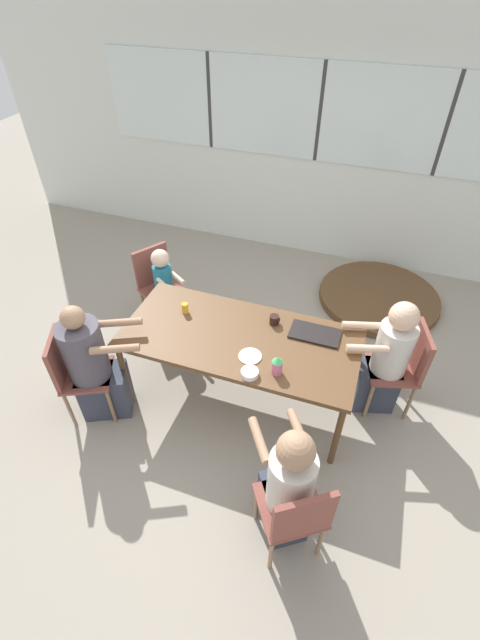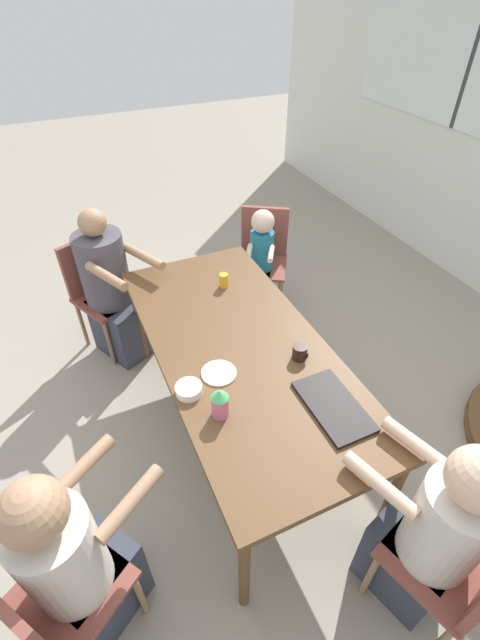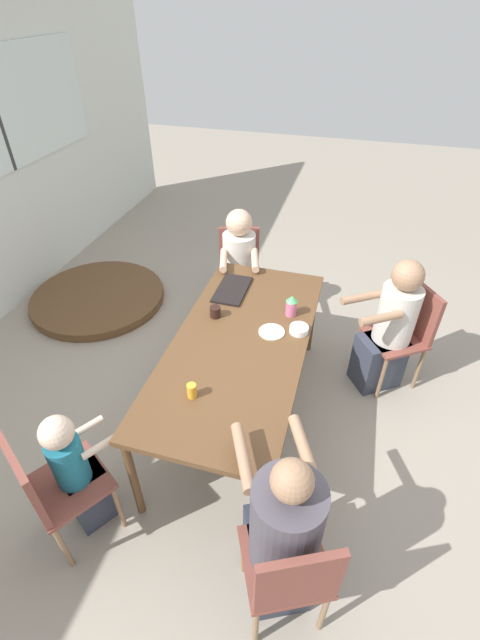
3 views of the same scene
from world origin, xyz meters
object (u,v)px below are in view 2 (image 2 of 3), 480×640
object	(u,v)px
coffee_mug	(300,352)
person_man_teal_shirt	(79,565)
chair_for_toddler	(263,252)
person_toddler	(261,268)
juice_glass	(224,280)
chair_for_woman_green_shirt	(466,570)
sippy_cup	(220,403)
bowl_white_shallow	(189,390)
person_woman_green_shirt	(429,537)
person_man_blue_shirt	(112,294)
chair_for_man_blue_shirt	(98,285)
chair_for_man_teal_shirt	(45,606)

from	to	relation	value
coffee_mug	person_man_teal_shirt	bearing A→B (deg)	-69.94
chair_for_toddler	person_toddler	xyz separation A→B (m)	(0.13, -0.08, -0.06)
juice_glass	person_toddler	bearing A→B (deg)	133.20
chair_for_woman_green_shirt	sippy_cup	xyz separation A→B (m)	(-0.93, -0.66, 0.31)
bowl_white_shallow	person_woman_green_shirt	bearing A→B (deg)	36.22
person_man_blue_shirt	person_toddler	size ratio (longest dim) A/B	1.22
chair_for_man_blue_shirt	person_man_blue_shirt	xyz separation A→B (m)	(0.15, 0.07, -0.00)
chair_for_woman_green_shirt	chair_for_toddler	size ratio (longest dim) A/B	1.00
person_woman_green_shirt	person_toddler	world-z (taller)	person_woman_green_shirt
chair_for_woman_green_shirt	sippy_cup	world-z (taller)	sippy_cup
chair_for_toddler	person_man_blue_shirt	distance (m)	1.25
chair_for_man_teal_shirt	person_woman_green_shirt	world-z (taller)	person_woman_green_shirt
chair_for_woman_green_shirt	bowl_white_shallow	distance (m)	1.37
chair_for_woman_green_shirt	chair_for_man_teal_shirt	size ratio (longest dim) A/B	1.00
chair_for_toddler	person_man_teal_shirt	distance (m)	2.53
sippy_cup	chair_for_toddler	bearing A→B (deg)	146.96
chair_for_man_blue_shirt	person_man_teal_shirt	xyz separation A→B (m)	(1.91, -0.41, 0.00)
chair_for_man_teal_shirt	coffee_mug	xyz separation A→B (m)	(-0.55, 1.39, 0.27)
person_woman_green_shirt	bowl_white_shallow	bearing A→B (deg)	109.97
chair_for_woman_green_shirt	person_man_blue_shirt	bearing A→B (deg)	94.33
person_man_teal_shirt	coffee_mug	bearing A→B (deg)	76.19
person_man_teal_shirt	juice_glass	world-z (taller)	person_man_teal_shirt
person_woman_green_shirt	person_man_teal_shirt	xyz separation A→B (m)	(-0.49, -1.34, -0.00)
chair_for_man_teal_shirt	chair_for_man_blue_shirt	bearing A→B (deg)	130.82
chair_for_toddler	person_man_teal_shirt	xyz separation A→B (m)	(1.84, -1.74, 0.00)
chair_for_man_blue_shirt	person_toddler	xyz separation A→B (m)	(0.21, 1.24, -0.06)
chair_for_toddler	coffee_mug	distance (m)	1.49
chair_for_man_teal_shirt	chair_for_toddler	xyz separation A→B (m)	(-1.93, 1.87, 0.00)
person_toddler	person_woman_green_shirt	bearing A→B (deg)	114.13
chair_for_woman_green_shirt	chair_for_man_teal_shirt	world-z (taller)	same
person_man_teal_shirt	person_toddler	size ratio (longest dim) A/B	1.20
chair_for_man_blue_shirt	chair_for_man_teal_shirt	bearing A→B (deg)	49.18
chair_for_man_teal_shirt	person_man_teal_shirt	distance (m)	0.16
chair_for_toddler	person_woman_green_shirt	xyz separation A→B (m)	(2.32, -0.39, 0.00)
person_toddler	juice_glass	distance (m)	0.79
chair_for_man_blue_shirt	chair_for_toddler	bearing A→B (deg)	151.13
chair_for_man_teal_shirt	bowl_white_shallow	size ratio (longest dim) A/B	6.65
chair_for_man_blue_shirt	sippy_cup	world-z (taller)	sippy_cup
chair_for_toddler	coffee_mug	xyz separation A→B (m)	(1.38, -0.49, 0.27)
person_man_blue_shirt	sippy_cup	distance (m)	1.53
chair_for_man_blue_shirt	coffee_mug	distance (m)	1.70
person_man_blue_shirt	person_man_teal_shirt	distance (m)	1.83
chair_for_man_teal_shirt	person_toddler	bearing A→B (deg)	101.23
chair_for_man_blue_shirt	chair_for_toddler	world-z (taller)	same
chair_for_woman_green_shirt	juice_glass	xyz separation A→B (m)	(-1.86, -0.25, 0.27)
person_man_blue_shirt	juice_glass	bearing A→B (deg)	114.73
person_woman_green_shirt	chair_for_man_teal_shirt	bearing A→B (deg)	148.76
person_man_teal_shirt	sippy_cup	bearing A→B (deg)	77.75
person_man_teal_shirt	bowl_white_shallow	size ratio (longest dim) A/B	8.70
chair_for_man_teal_shirt	chair_for_toddler	size ratio (longest dim) A/B	1.00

